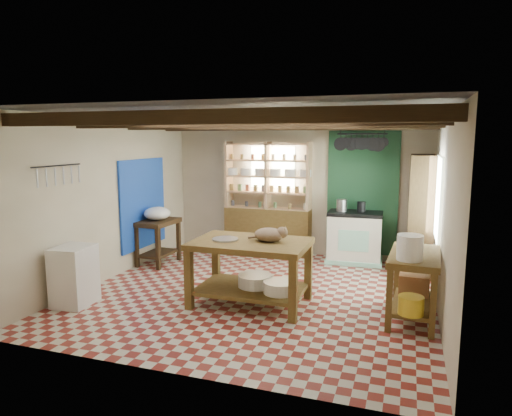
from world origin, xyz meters
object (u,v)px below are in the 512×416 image
(work_table, at_px, (251,272))
(prep_table, at_px, (158,242))
(white_cabinet, at_px, (74,276))
(stove, at_px, (355,237))
(right_counter, at_px, (413,286))
(cat, at_px, (269,235))

(work_table, distance_m, prep_table, 2.65)
(prep_table, xyz_separation_m, white_cabinet, (-0.02, -2.18, 0.00))
(stove, height_order, white_cabinet, stove)
(work_table, bearing_deg, prep_table, 148.54)
(prep_table, distance_m, white_cabinet, 2.18)
(white_cabinet, bearing_deg, work_table, 14.32)
(stove, bearing_deg, right_counter, -70.04)
(white_cabinet, distance_m, cat, 2.73)
(prep_table, bearing_deg, work_table, -28.91)
(stove, relative_size, cat, 2.33)
(white_cabinet, bearing_deg, cat, 13.57)
(work_table, height_order, stove, stove)
(cat, bearing_deg, stove, 61.30)
(prep_table, bearing_deg, cat, -25.42)
(stove, relative_size, prep_table, 1.19)
(work_table, bearing_deg, stove, 66.84)
(right_counter, xyz_separation_m, cat, (-1.87, -0.10, 0.56))
(work_table, distance_m, white_cabinet, 2.42)
(stove, height_order, prep_table, stove)
(work_table, xyz_separation_m, right_counter, (2.12, 0.15, -0.02))
(work_table, relative_size, white_cabinet, 1.92)
(prep_table, distance_m, right_counter, 4.55)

